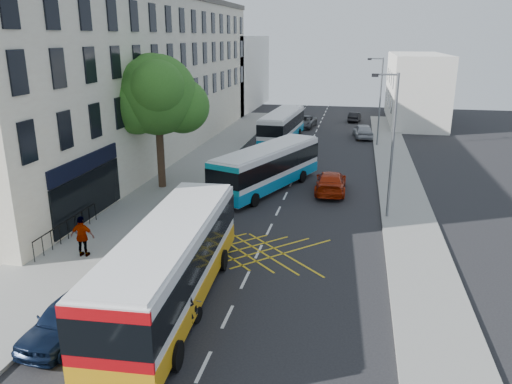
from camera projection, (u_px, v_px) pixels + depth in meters
The scene contains 21 objects.
ground at pixel (227, 317), 18.55m from camera, with size 120.00×120.00×0.00m, color black.
pavement_left at pixel (163, 187), 34.17m from camera, with size 5.00×70.00×0.15m, color gray.
pavement_right at pixel (404, 202), 31.14m from camera, with size 3.00×70.00×0.15m, color gray.
terrace_main at pixel (139, 76), 42.09m from camera, with size 8.30×45.00×13.50m.
terrace_far at pixel (229, 73), 71.16m from camera, with size 8.00×20.00×10.00m, color silver.
building_right at pixel (415, 88), 60.17m from camera, with size 6.00×18.00×8.00m, color silver.
street_tree at pixel (157, 96), 32.28m from camera, with size 6.30×5.70×8.80m.
lamp_near at pixel (391, 139), 27.22m from camera, with size 1.45×0.15×8.00m.
lamp_far at pixel (379, 97), 45.93m from camera, with size 1.45×0.15×8.00m.
railings at pixel (68, 228), 25.13m from camera, with size 0.08×5.60×1.14m, color black, non-canonical shape.
bus_near at pixel (171, 264), 18.97m from camera, with size 3.33×11.69×3.25m.
bus_mid at pixel (267, 167), 33.50m from camera, with size 6.02×10.64×2.94m.
bus_far at pixel (282, 126), 48.86m from camera, with size 3.14×10.68×2.96m.
motorbike at pixel (187, 312), 17.26m from camera, with size 0.71×2.05×1.83m.
parked_car_blue at pixel (68, 318), 17.16m from camera, with size 1.66×4.13×1.41m, color black.
parked_car_silver at pixel (159, 236), 24.49m from camera, with size 1.30×3.73×1.23m, color #B7BAC0.
red_hatchback at pixel (331, 182), 33.18m from camera, with size 1.98×4.87×1.41m, color #A32207.
distant_car_grey at pixel (304, 122), 56.79m from camera, with size 2.17×4.70×1.31m, color #44474D.
distant_car_silver at pixel (363, 131), 50.89m from camera, with size 1.74×4.33×1.47m, color #A7A9AF.
distant_car_dark at pixel (355, 117), 60.81m from camera, with size 1.23×3.53×1.16m, color black.
pedestrian_far at pixel (83, 236), 23.05m from camera, with size 1.14×0.48×1.95m, color gray.
Camera 1 is at (4.28, -15.78, 9.98)m, focal length 35.00 mm.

